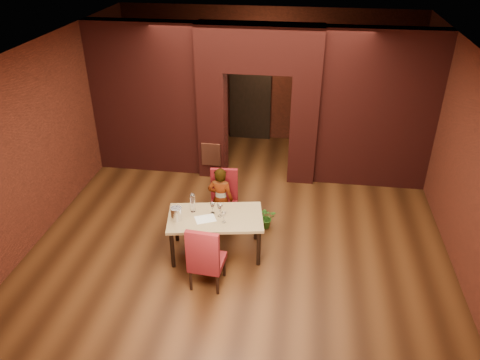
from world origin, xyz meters
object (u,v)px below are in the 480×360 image
object	(u,v)px
wine_glass_a	(213,208)
potted_plant	(266,218)
wine_glass_b	(220,210)
dining_table	(216,235)
water_bottle	(193,203)
chair_near	(207,255)
wine_bucket	(176,214)
wine_glass_c	(224,217)
person_seated	(221,199)
chair_far	(223,201)

from	to	relation	value
wine_glass_a	potted_plant	world-z (taller)	wine_glass_a
wine_glass_b	potted_plant	size ratio (longest dim) A/B	0.57
dining_table	water_bottle	distance (m)	0.66
chair_near	wine_bucket	bearing A→B (deg)	-40.12
wine_glass_c	water_bottle	size ratio (longest dim) A/B	0.55
person_seated	wine_bucket	size ratio (longest dim) A/B	5.68
dining_table	wine_bucket	world-z (taller)	wine_bucket
wine_glass_a	water_bottle	world-z (taller)	water_bottle
water_bottle	dining_table	bearing A→B (deg)	-14.57
dining_table	person_seated	world-z (taller)	person_seated
wine_bucket	potted_plant	bearing A→B (deg)	37.25
dining_table	chair_far	bearing A→B (deg)	80.39
person_seated	dining_table	bearing A→B (deg)	97.46
chair_near	wine_glass_c	distance (m)	0.70
wine_glass_b	wine_glass_c	size ratio (longest dim) A/B	1.21
wine_glass_b	potted_plant	bearing A→B (deg)	50.65
dining_table	wine_glass_c	xyz separation A→B (m)	(0.17, -0.14, 0.45)
chair_near	person_seated	distance (m)	1.45
wine_glass_a	wine_glass_b	size ratio (longest dim) A/B	0.84
person_seated	water_bottle	bearing A→B (deg)	63.07
wine_glass_b	person_seated	bearing A→B (deg)	99.64
dining_table	wine_glass_b	size ratio (longest dim) A/B	6.81
wine_glass_b	potted_plant	world-z (taller)	wine_glass_b
dining_table	person_seated	xyz separation A→B (m)	(-0.04, 0.68, 0.26)
wine_glass_a	chair_near	bearing A→B (deg)	-84.62
chair_near	wine_glass_a	world-z (taller)	chair_near
chair_far	potted_plant	bearing A→B (deg)	0.24
wine_glass_c	potted_plant	world-z (taller)	wine_glass_c
dining_table	person_seated	distance (m)	0.73
chair_far	person_seated	size ratio (longest dim) A/B	0.86
chair_far	dining_table	bearing A→B (deg)	-94.23
chair_far	potted_plant	distance (m)	0.83
chair_near	wine_bucket	size ratio (longest dim) A/B	5.00
dining_table	potted_plant	bearing A→B (deg)	38.45
wine_glass_c	potted_plant	size ratio (longest dim) A/B	0.47
chair_near	person_seated	xyz separation A→B (m)	(-0.06, 1.45, 0.07)
water_bottle	wine_bucket	bearing A→B (deg)	-127.00
wine_glass_b	water_bottle	world-z (taller)	water_bottle
chair_far	wine_bucket	xyz separation A→B (m)	(-0.58, -0.95, 0.29)
wine_glass_c	wine_bucket	xyz separation A→B (m)	(-0.76, -0.03, 0.02)
chair_far	potted_plant	world-z (taller)	chair_far
dining_table	chair_near	distance (m)	0.79
wine_glass_c	potted_plant	bearing A→B (deg)	59.41
chair_far	potted_plant	size ratio (longest dim) A/B	2.70
dining_table	wine_glass_a	distance (m)	0.47
dining_table	wine_glass_b	distance (m)	0.47
water_bottle	person_seated	bearing A→B (deg)	58.93
dining_table	wine_glass_c	world-z (taller)	wine_glass_c
wine_glass_b	wine_glass_c	world-z (taller)	wine_glass_b
wine_glass_b	wine_glass_c	xyz separation A→B (m)	(0.09, -0.16, -0.02)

